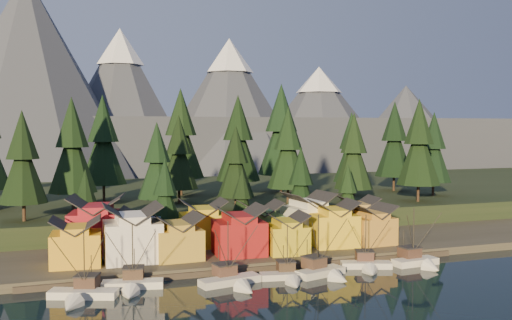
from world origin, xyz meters
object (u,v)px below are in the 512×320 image
object	(u,v)px
house_back_1	(141,228)
house_back_0	(97,223)
boat_2	(233,273)
boat_4	(324,263)
boat_0	(81,286)
boat_5	(367,258)
boat_1	(132,276)
house_front_1	(132,231)
boat_6	(419,253)
house_front_0	(76,240)
boat_3	(289,269)

from	to	relation	value
house_back_1	house_back_0	bearing A→B (deg)	-174.70
boat_2	boat_4	xyz separation A→B (m)	(16.27, 0.19, 0.23)
boat_0	boat_4	size ratio (longest dim) A/B	0.97
boat_0	house_back_1	bearing A→B (deg)	84.30
boat_2	boat_5	bearing A→B (deg)	-6.06
boat_1	house_front_1	xyz separation A→B (m)	(1.71, 13.18, 4.75)
boat_4	house_back_1	size ratio (longest dim) A/B	1.30
house_back_0	boat_6	bearing A→B (deg)	-11.96
boat_5	house_back_1	world-z (taller)	house_back_1
boat_1	boat_0	bearing A→B (deg)	-148.65
boat_1	house_back_0	bearing A→B (deg)	110.98
boat_4	boat_6	size ratio (longest dim) A/B	0.99
house_front_0	boat_5	bearing A→B (deg)	-10.34
boat_0	boat_4	xyz separation A→B (m)	(39.76, -0.07, 0.24)
boat_2	house_back_1	world-z (taller)	boat_2
boat_2	boat_1	bearing A→B (deg)	157.30
boat_3	house_back_1	size ratio (longest dim) A/B	1.17
boat_2	house_front_0	size ratio (longest dim) A/B	1.27
boat_5	house_front_0	xyz separation A→B (m)	(-49.50, 13.68, 3.85)
boat_3	boat_2	bearing A→B (deg)	-169.53
boat_2	house_back_0	size ratio (longest dim) A/B	0.98
boat_5	house_back_0	size ratio (longest dim) A/B	0.92
boat_4	boat_6	world-z (taller)	boat_6
boat_6	boat_2	bearing A→B (deg)	176.91
boat_2	house_front_0	xyz separation A→B (m)	(-23.64, 16.16, 3.80)
boat_0	boat_1	bearing A→B (deg)	40.40
boat_4	boat_6	bearing A→B (deg)	-13.25
boat_4	boat_3	bearing A→B (deg)	163.52
boat_0	boat_2	world-z (taller)	boat_2
boat_3	boat_5	world-z (taller)	boat_5
boat_5	house_front_0	size ratio (longest dim) A/B	1.19
boat_5	house_front_1	bearing A→B (deg)	-179.55
boat_4	house_front_0	bearing A→B (deg)	141.46
boat_0	house_back_1	distance (m)	27.92
boat_0	boat_2	size ratio (longest dim) A/B	0.99
boat_1	boat_5	distance (m)	41.54
boat_1	boat_4	distance (m)	32.08
boat_1	house_front_0	size ratio (longest dim) A/B	1.24
boat_4	boat_0	bearing A→B (deg)	163.18
boat_3	boat_5	xyz separation A→B (m)	(16.05, 2.32, 0.21)
house_back_1	boat_5	bearing A→B (deg)	-18.63
boat_2	boat_4	distance (m)	16.27
boat_1	boat_5	size ratio (longest dim) A/B	1.04
boat_3	house_front_0	xyz separation A→B (m)	(-33.45, 16.00, 4.06)
house_front_0	house_back_1	distance (m)	15.22
house_front_0	boat_0	bearing A→B (deg)	-84.34
boat_5	house_back_1	size ratio (longest dim) A/B	1.20
boat_2	house_back_1	bearing A→B (deg)	102.73
boat_1	boat_2	xyz separation A→B (m)	(15.67, -3.09, -0.01)
boat_1	boat_6	distance (m)	51.70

